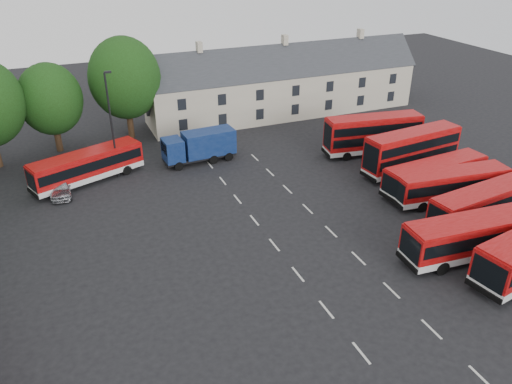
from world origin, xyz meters
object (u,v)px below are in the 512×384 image
(lamppost, at_px, (112,123))
(box_truck, at_px, (200,145))
(silver_car, at_px, (61,187))
(bus_dd_south, at_px, (412,149))

(lamppost, bearing_deg, box_truck, 1.98)
(box_truck, relative_size, silver_car, 1.68)
(bus_dd_south, xyz_separation_m, box_truck, (-18.53, 10.30, -0.60))
(bus_dd_south, distance_m, silver_car, 33.52)
(box_truck, bearing_deg, bus_dd_south, -32.36)
(silver_car, bearing_deg, box_truck, 11.91)
(bus_dd_south, height_order, box_truck, bus_dd_south)
(box_truck, bearing_deg, silver_car, -174.71)
(box_truck, height_order, silver_car, box_truck)
(bus_dd_south, relative_size, lamppost, 1.02)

